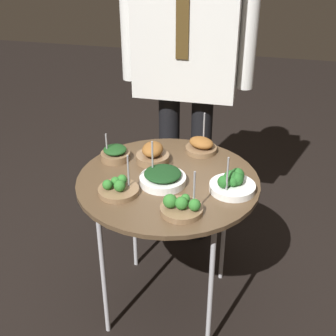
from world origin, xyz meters
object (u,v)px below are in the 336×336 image
at_px(bowl_roast_mid_right, 153,154).
at_px(bowl_broccoli_near_rim, 181,206).
at_px(bowl_broccoli_center, 118,188).
at_px(bowl_spinach_far_rim, 163,178).
at_px(bowl_broccoli_back_right, 232,183).
at_px(bowl_spinach_mid_left, 115,154).
at_px(bowl_roast_front_right, 201,146).
at_px(serving_cart, 168,188).
at_px(waiter_figure, 187,44).

relative_size(bowl_roast_mid_right, bowl_broccoli_near_rim, 0.84).
bearing_deg(bowl_broccoli_center, bowl_spinach_far_rim, 34.95).
height_order(bowl_broccoli_center, bowl_broccoli_near_rim, bowl_broccoli_near_rim).
bearing_deg(bowl_spinach_far_rim, bowl_broccoli_near_rim, -58.01).
height_order(bowl_broccoli_center, bowl_broccoli_back_right, bowl_broccoli_back_right).
distance_m(bowl_spinach_mid_left, bowl_roast_front_right, 0.37).
bearing_deg(serving_cart, bowl_spinach_far_rim, -110.23).
distance_m(bowl_broccoli_center, bowl_broccoli_near_rim, 0.26).
bearing_deg(bowl_broccoli_near_rim, bowl_spinach_far_rim, 121.99).
distance_m(serving_cart, bowl_broccoli_center, 0.22).
relative_size(bowl_broccoli_center, bowl_broccoli_near_rim, 0.93).
relative_size(bowl_broccoli_back_right, bowl_roast_front_right, 1.04).
xyz_separation_m(bowl_roast_mid_right, bowl_broccoli_near_rim, (0.19, -0.33, -0.01)).
relative_size(serving_cart, bowl_broccoli_back_right, 4.14).
bearing_deg(bowl_spinach_mid_left, bowl_roast_mid_right, 6.40).
height_order(bowl_spinach_mid_left, bowl_broccoli_center, bowl_broccoli_center).
bearing_deg(bowl_broccoli_near_rim, bowl_roast_mid_right, 119.54).
bearing_deg(waiter_figure, bowl_roast_front_right, -65.79).
relative_size(bowl_spinach_far_rim, bowl_broccoli_center, 1.17).
bearing_deg(waiter_figure, serving_cart, -86.48).
bearing_deg(bowl_broccoli_back_right, bowl_roast_front_right, 120.19).
height_order(serving_cart, bowl_spinach_far_rim, bowl_spinach_far_rim).
bearing_deg(bowl_broccoli_center, bowl_roast_front_right, 57.83).
xyz_separation_m(bowl_broccoli_back_right, waiter_figure, (-0.28, 0.55, 0.36)).
height_order(bowl_spinach_far_rim, bowl_spinach_mid_left, bowl_spinach_far_rim).
distance_m(bowl_spinach_far_rim, waiter_figure, 0.66).
bearing_deg(bowl_broccoli_back_right, serving_cart, 174.29).
height_order(bowl_broccoli_center, bowl_roast_front_right, bowl_roast_front_right).
distance_m(bowl_broccoli_back_right, bowl_roast_mid_right, 0.38).
height_order(serving_cart, waiter_figure, waiter_figure).
bearing_deg(bowl_roast_mid_right, bowl_spinach_mid_left, -173.60).
height_order(serving_cart, bowl_spinach_mid_left, bowl_spinach_mid_left).
height_order(bowl_roast_front_right, bowl_broccoli_near_rim, same).
distance_m(bowl_roast_front_right, waiter_figure, 0.46).
xyz_separation_m(bowl_spinach_far_rim, bowl_spinach_mid_left, (-0.24, 0.14, 0.00)).
distance_m(bowl_broccoli_center, waiter_figure, 0.76).
relative_size(bowl_spinach_far_rim, bowl_broccoli_back_right, 1.03).
distance_m(serving_cart, bowl_spinach_far_rim, 0.08).
xyz_separation_m(bowl_roast_front_right, waiter_figure, (-0.12, 0.27, 0.36)).
distance_m(bowl_spinach_mid_left, bowl_broccoli_back_right, 0.52).
bearing_deg(bowl_spinach_mid_left, serving_cart, -23.16).
xyz_separation_m(bowl_broccoli_center, waiter_figure, (0.13, 0.66, 0.36)).
bearing_deg(serving_cart, bowl_roast_front_right, 70.92).
bearing_deg(bowl_spinach_far_rim, bowl_roast_front_right, 70.78).
xyz_separation_m(bowl_spinach_far_rim, bowl_roast_front_right, (0.10, 0.29, 0.00)).
distance_m(bowl_spinach_far_rim, bowl_roast_front_right, 0.31).
height_order(bowl_spinach_far_rim, waiter_figure, waiter_figure).
relative_size(serving_cart, bowl_broccoli_near_rim, 4.34).
bearing_deg(bowl_broccoli_back_right, bowl_broccoli_near_rim, -130.81).
height_order(serving_cart, bowl_broccoli_near_rim, bowl_broccoli_near_rim).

